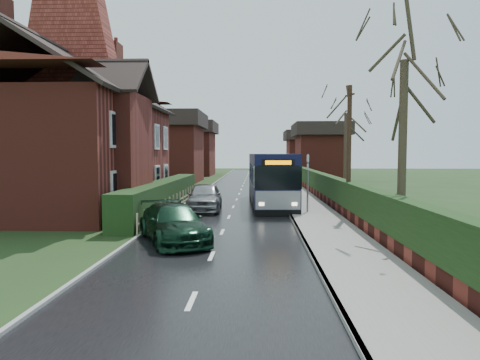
{
  "coord_description": "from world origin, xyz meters",
  "views": [
    {
      "loc": [
        1.4,
        -18.88,
        3.17
      ],
      "look_at": [
        0.51,
        2.86,
        1.8
      ],
      "focal_mm": 32.0,
      "sensor_mm": 36.0,
      "label": 1
    }
  ],
  "objects_px": {
    "car_silver": "(205,197)",
    "car_green": "(173,223)",
    "bus_stop_sign": "(308,175)",
    "brick_house": "(77,132)",
    "bus": "(270,180)",
    "telegraph_pole": "(349,152)"
  },
  "relations": [
    {
      "from": "brick_house",
      "to": "bus",
      "type": "distance_m",
      "value": 11.57
    },
    {
      "from": "bus",
      "to": "car_green",
      "type": "distance_m",
      "value": 11.82
    },
    {
      "from": "brick_house",
      "to": "bus_stop_sign",
      "type": "bearing_deg",
      "value": -6.81
    },
    {
      "from": "brick_house",
      "to": "car_silver",
      "type": "relative_size",
      "value": 3.25
    },
    {
      "from": "telegraph_pole",
      "to": "bus_stop_sign",
      "type": "bearing_deg",
      "value": 126.49
    },
    {
      "from": "bus",
      "to": "telegraph_pole",
      "type": "relative_size",
      "value": 1.62
    },
    {
      "from": "bus",
      "to": "car_green",
      "type": "relative_size",
      "value": 2.25
    },
    {
      "from": "bus_stop_sign",
      "to": "telegraph_pole",
      "type": "distance_m",
      "value": 2.55
    },
    {
      "from": "car_green",
      "to": "car_silver",
      "type": "bearing_deg",
      "value": 65.07
    },
    {
      "from": "car_green",
      "to": "bus_stop_sign",
      "type": "xyz_separation_m",
      "value": [
        5.6,
        7.12,
        1.39
      ]
    },
    {
      "from": "bus",
      "to": "car_green",
      "type": "height_order",
      "value": "bus"
    },
    {
      "from": "bus",
      "to": "brick_house",
      "type": "bearing_deg",
      "value": -169.58
    },
    {
      "from": "bus",
      "to": "bus_stop_sign",
      "type": "relative_size",
      "value": 3.32
    },
    {
      "from": "brick_house",
      "to": "bus",
      "type": "height_order",
      "value": "brick_house"
    },
    {
      "from": "brick_house",
      "to": "car_green",
      "type": "distance_m",
      "value": 11.81
    },
    {
      "from": "telegraph_pole",
      "to": "bus",
      "type": "bearing_deg",
      "value": 107.29
    },
    {
      "from": "bus",
      "to": "bus_stop_sign",
      "type": "height_order",
      "value": "bus_stop_sign"
    },
    {
      "from": "bus",
      "to": "car_green",
      "type": "xyz_separation_m",
      "value": [
        -3.8,
        -11.16,
        -0.88
      ]
    },
    {
      "from": "bus_stop_sign",
      "to": "bus",
      "type": "bearing_deg",
      "value": 127.23
    },
    {
      "from": "car_silver",
      "to": "car_green",
      "type": "xyz_separation_m",
      "value": [
        -0.1,
        -8.32,
        -0.1
      ]
    },
    {
      "from": "bus",
      "to": "bus_stop_sign",
      "type": "distance_m",
      "value": 4.45
    },
    {
      "from": "car_silver",
      "to": "telegraph_pole",
      "type": "height_order",
      "value": "telegraph_pole"
    }
  ]
}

